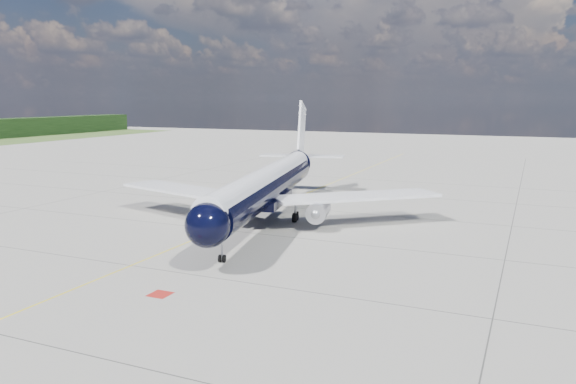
{
  "coord_description": "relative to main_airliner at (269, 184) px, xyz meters",
  "views": [
    {
      "loc": [
        31.8,
        -42.91,
        14.51
      ],
      "look_at": [
        6.47,
        14.57,
        4.0
      ],
      "focal_mm": 35.0,
      "sensor_mm": 36.0,
      "label": 1
    }
  ],
  "objects": [
    {
      "name": "taxiway_centerline",
      "position": [
        -3.09,
        8.42,
        -4.4
      ],
      "size": [
        0.16,
        160.0,
        0.01
      ],
      "primitive_type": "cube",
      "color": "yellow",
      "rests_on": "ground"
    },
    {
      "name": "ground",
      "position": [
        -3.09,
        13.42,
        -4.4
      ],
      "size": [
        320.0,
        320.0,
        0.0
      ],
      "primitive_type": "plane",
      "color": "gray",
      "rests_on": "ground"
    },
    {
      "name": "main_airliner",
      "position": [
        0.0,
        0.0,
        0.0
      ],
      "size": [
        39.47,
        48.69,
        14.19
      ],
      "rotation": [
        0.0,
        0.0,
        0.21
      ],
      "color": "black",
      "rests_on": "ground"
    },
    {
      "name": "red_marking",
      "position": [
        3.71,
        -26.58,
        -4.4
      ],
      "size": [
        1.6,
        1.6,
        0.01
      ],
      "primitive_type": "cube",
      "color": "maroon",
      "rests_on": "ground"
    }
  ]
}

